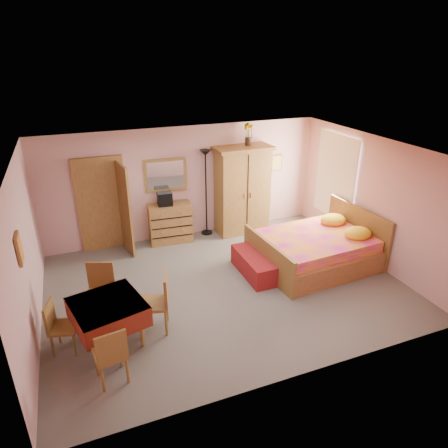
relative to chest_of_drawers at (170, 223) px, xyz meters
name	(u,v)px	position (x,y,z in m)	size (l,w,h in m)	color
floor	(225,285)	(0.47, -2.25, -0.46)	(6.50, 6.50, 0.00)	slate
ceiling	(225,152)	(0.47, -2.25, 2.14)	(6.50, 6.50, 0.00)	brown
wall_back	(185,183)	(0.47, 0.25, 0.84)	(6.50, 0.10, 2.60)	#CD9595
wall_front	(298,299)	(0.47, -4.75, 0.84)	(6.50, 0.10, 2.60)	#CD9595
wall_left	(25,255)	(-2.78, -2.25, 0.84)	(0.10, 5.00, 2.60)	#CD9595
wall_right	(372,200)	(3.72, -2.25, 0.84)	(0.10, 5.00, 2.60)	#CD9595
doorway	(102,205)	(-1.43, 0.22, 0.57)	(1.06, 0.12, 2.15)	#9E6B35
window	(336,177)	(3.68, -1.05, 0.99)	(0.08, 1.40, 1.95)	white
picture_left	(19,249)	(-2.75, -2.85, 1.24)	(0.04, 0.32, 0.42)	orange
picture_back	(276,163)	(2.82, 0.22, 1.09)	(0.30, 0.04, 0.40)	#D8BF59
chest_of_drawers	(170,223)	(0.00, 0.00, 0.00)	(0.97, 0.48, 0.91)	#9E6B35
wall_mirror	(165,175)	(0.00, 0.21, 1.09)	(0.95, 0.05, 0.75)	silver
stereo	(165,199)	(-0.10, -0.01, 0.61)	(0.32, 0.24, 0.30)	black
floor_lamp	(206,193)	(0.92, 0.09, 0.58)	(0.26, 0.26, 2.07)	black
wardrobe	(242,190)	(1.77, -0.08, 0.60)	(1.34, 0.69, 2.11)	olive
sunflower_vase	(248,134)	(1.92, -0.02, 1.91)	(0.20, 0.20, 0.51)	gold
bed	(315,241)	(2.49, -2.16, 0.09)	(2.34, 1.84, 1.08)	#DF1597
bench	(254,265)	(1.16, -2.07, -0.25)	(0.46, 1.25, 0.42)	maroon
dining_table	(110,323)	(-1.74, -3.10, -0.09)	(0.99, 0.99, 0.72)	maroon
chair_south	(110,353)	(-1.82, -3.88, -0.01)	(0.41, 0.41, 0.90)	olive
chair_north	(99,295)	(-1.82, -2.47, 0.03)	(0.45, 0.45, 0.98)	#AB7C3A
chair_west	(64,327)	(-2.38, -3.03, -0.04)	(0.38, 0.38, 0.84)	olive
chair_east	(154,303)	(-1.04, -3.03, 0.05)	(0.46, 0.46, 1.01)	olive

